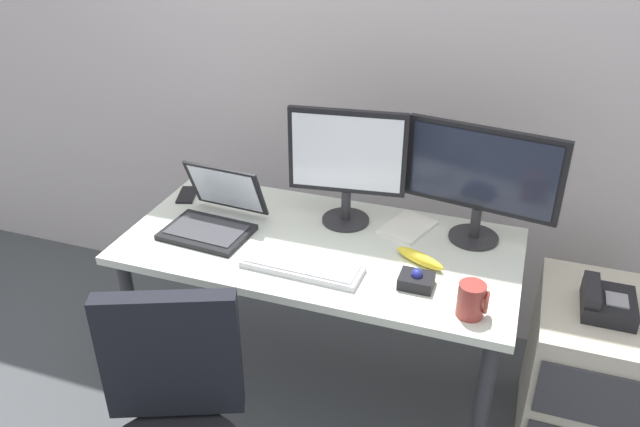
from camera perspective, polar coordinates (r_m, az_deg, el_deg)
ground_plane at (r=2.75m, az=0.00°, el=-16.08°), size 8.00×8.00×0.00m
back_wall at (r=2.67m, az=5.16°, el=17.06°), size 6.00×0.10×2.80m
desk at (r=2.33m, az=0.00°, el=-4.49°), size 1.41×0.70×0.75m
file_cabinet at (r=2.57m, az=23.02°, el=-13.44°), size 0.42×0.53×0.63m
desk_phone at (r=2.34m, az=24.45°, el=-7.32°), size 0.17×0.20×0.09m
monitor_main at (r=2.25m, az=14.41°, el=3.29°), size 0.54×0.18×0.43m
monitor_side at (r=2.30m, az=2.45°, el=4.84°), size 0.43×0.18×0.45m
keyboard at (r=2.13m, az=-1.71°, el=-4.74°), size 0.41×0.15×0.03m
laptop at (r=2.38m, az=-9.56°, el=-0.19°), size 0.33×0.33×0.23m
trackball_mouse at (r=2.07m, az=8.71°, el=-5.96°), size 0.11×0.09×0.07m
coffee_mug at (r=1.96m, az=13.58°, el=-7.63°), size 0.09×0.08×0.11m
paper_notepad at (r=2.39m, az=7.95°, el=-1.23°), size 0.21×0.25×0.01m
cell_phone at (r=2.65m, az=-11.90°, el=1.66°), size 0.11×0.16×0.01m
banana at (r=2.18m, az=9.01°, el=-4.01°), size 0.19×0.12×0.04m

